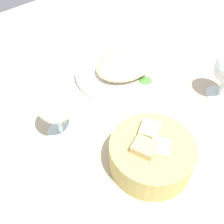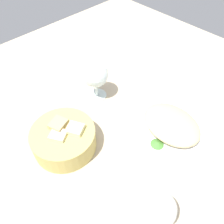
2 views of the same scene
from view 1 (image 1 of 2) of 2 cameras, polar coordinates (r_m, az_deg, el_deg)
ground_plane at (r=66.81cm, az=5.85°, el=0.24°), size 140.00×140.00×2.00cm
plate at (r=75.40cm, az=2.70°, el=8.65°), size 27.79×27.79×1.40cm
omelette at (r=73.82cm, az=2.77°, el=10.23°), size 18.14×14.60×3.79cm
lettuce_garnish at (r=71.51cm, az=7.23°, el=7.04°), size 3.64×3.64×1.01cm
bread_basket at (r=53.67cm, az=8.45°, el=-8.93°), size 16.82×16.82×7.95cm
wine_glass_near at (r=55.50cm, az=-12.03°, el=1.14°), size 7.89×7.89×12.88cm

